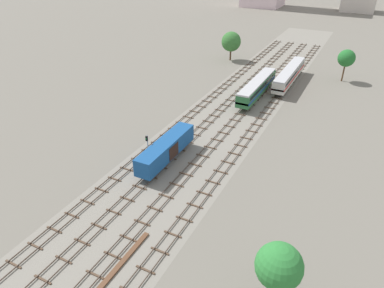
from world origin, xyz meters
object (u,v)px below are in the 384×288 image
object	(u,v)px
passenger_coach_centre_mid	(289,74)
signal_post_nearest	(148,146)
freight_boxcar_left_nearest	(166,149)
diesel_railcar_centre_left_near	(257,87)

from	to	relation	value
passenger_coach_centre_mid	signal_post_nearest	distance (m)	47.78
freight_boxcar_left_nearest	signal_post_nearest	world-z (taller)	signal_post_nearest
freight_boxcar_left_nearest	passenger_coach_centre_mid	distance (m)	45.53
signal_post_nearest	freight_boxcar_left_nearest	bearing A→B (deg)	38.58
freight_boxcar_left_nearest	signal_post_nearest	xyz separation A→B (m)	(-2.26, -1.80, 0.87)
diesel_railcar_centre_left_near	passenger_coach_centre_mid	bearing A→B (deg)	69.24
diesel_railcar_centre_left_near	freight_boxcar_left_nearest	bearing A→B (deg)	-97.81
diesel_railcar_centre_left_near	signal_post_nearest	xyz separation A→B (m)	(-6.75, -34.56, 0.72)
freight_boxcar_left_nearest	diesel_railcar_centre_left_near	world-z (taller)	diesel_railcar_centre_left_near
diesel_railcar_centre_left_near	signal_post_nearest	distance (m)	35.22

